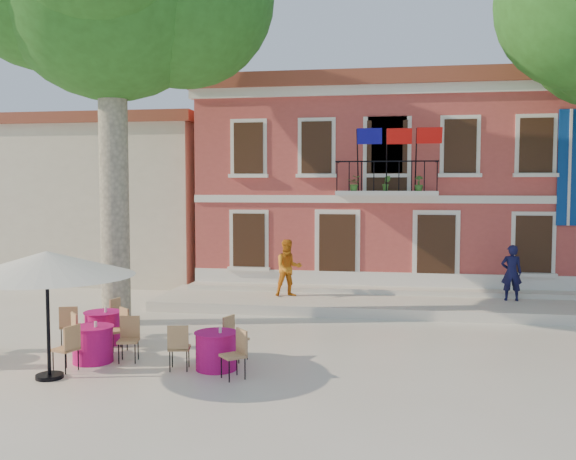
# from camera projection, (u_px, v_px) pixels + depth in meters

# --- Properties ---
(ground) EXTENTS (90.00, 90.00, 0.00)m
(ground) POSITION_uv_depth(u_px,v_px,m) (299.00, 340.00, 15.56)
(ground) COLOR beige
(ground) RESTS_ON ground
(main_building) EXTENTS (13.50, 9.59, 7.50)m
(main_building) POSITION_uv_depth(u_px,v_px,m) (388.00, 185.00, 24.79)
(main_building) COLOR #BA4943
(main_building) RESTS_ON ground
(neighbor_west) EXTENTS (9.40, 9.40, 6.40)m
(neighbor_west) POSITION_uv_depth(u_px,v_px,m) (119.00, 198.00, 27.71)
(neighbor_west) COLOR beige
(neighbor_west) RESTS_ON ground
(terrace) EXTENTS (14.00, 3.40, 0.30)m
(terrace) POSITION_uv_depth(u_px,v_px,m) (385.00, 304.00, 19.55)
(terrace) COLOR silver
(terrace) RESTS_ON ground
(patio_umbrella) EXTENTS (3.35, 3.35, 2.49)m
(patio_umbrella) POSITION_uv_depth(u_px,v_px,m) (47.00, 264.00, 12.32)
(patio_umbrella) COLOR black
(patio_umbrella) RESTS_ON ground
(pedestrian_navy) EXTENTS (0.61, 0.41, 1.68)m
(pedestrian_navy) POSITION_uv_depth(u_px,v_px,m) (511.00, 273.00, 19.18)
(pedestrian_navy) COLOR #101137
(pedestrian_navy) RESTS_ON terrace
(pedestrian_orange) EXTENTS (1.06, 0.95, 1.77)m
(pedestrian_orange) POSITION_uv_depth(u_px,v_px,m) (288.00, 268.00, 19.91)
(pedestrian_orange) COLOR orange
(pedestrian_orange) RESTS_ON terrace
(cafe_table_0) EXTENTS (1.78, 1.83, 0.95)m
(cafe_table_0) POSITION_uv_depth(u_px,v_px,m) (93.00, 342.00, 13.59)
(cafe_table_0) COLOR #C0126C
(cafe_table_0) RESTS_ON ground
(cafe_table_1) EXTENTS (1.77, 1.84, 0.95)m
(cafe_table_1) POSITION_uv_depth(u_px,v_px,m) (216.00, 349.00, 13.06)
(cafe_table_1) COLOR #C0126C
(cafe_table_1) RESTS_ON ground
(cafe_table_3) EXTENTS (1.84, 1.77, 0.95)m
(cafe_table_3) POSITION_uv_depth(u_px,v_px,m) (103.00, 326.00, 15.16)
(cafe_table_3) COLOR #C0126C
(cafe_table_3) RESTS_ON ground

